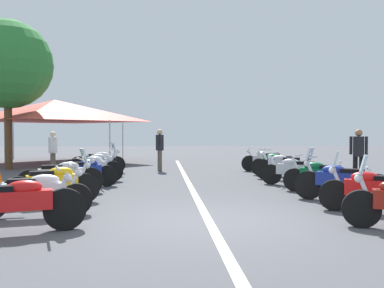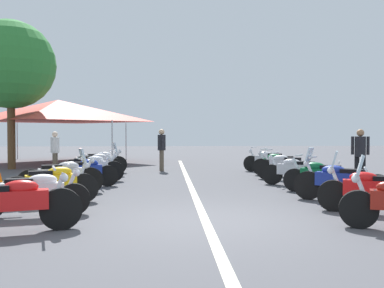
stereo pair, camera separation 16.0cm
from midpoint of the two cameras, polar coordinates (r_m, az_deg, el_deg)
name	(u,v)px [view 2 (the right image)]	position (r m, az deg, el deg)	size (l,w,h in m)	color
ground_plane	(206,221)	(7.62, 2.43, -10.29)	(80.00, 80.00, 0.00)	#4C4C51
lane_centre_stripe	(191,187)	(12.28, 0.22, -5.73)	(22.21, 0.16, 0.01)	beige
motorcycle_left_row_0	(10,203)	(7.19, -22.54, -7.34)	(0.89, 2.16, 1.02)	black
motorcycle_left_row_1	(34,193)	(8.43, -19.86, -6.16)	(0.72, 2.06, 0.98)	black
motorcycle_left_row_2	(53,183)	(9.72, -17.66, -4.98)	(0.96, 1.94, 1.21)	black
motorcycle_left_row_3	(62,176)	(11.19, -16.61, -4.13)	(0.90, 2.03, 1.01)	black
motorcycle_left_row_4	(83,172)	(12.48, -13.96, -3.60)	(0.82, 1.97, 0.99)	black
motorcycle_left_row_5	(90,167)	(13.75, -13.15, -3.06)	(0.67, 2.15, 1.01)	black
motorcycle_left_row_6	(95,164)	(15.18, -12.52, -2.60)	(0.87, 2.08, 1.21)	black
motorcycle_left_row_7	(100,161)	(16.53, -11.92, -2.28)	(0.64, 2.08, 1.01)	black
motorcycle_right_row_1	(372,190)	(8.99, 23.32, -5.61)	(1.02, 1.98, 1.20)	black
motorcycle_right_row_2	(340,181)	(10.18, 19.60, -4.67)	(1.30, 1.87, 1.22)	black
motorcycle_right_row_3	(321,176)	(11.47, 17.19, -4.09)	(1.19, 1.74, 0.98)	black
motorcycle_right_row_4	(297,171)	(12.78, 14.17, -3.49)	(1.30, 1.86, 0.98)	black
motorcycle_right_row_5	(285,166)	(14.21, 12.68, -2.90)	(1.24, 1.77, 1.01)	black
motorcycle_right_row_6	(279,164)	(15.41, 11.81, -2.60)	(1.21, 1.72, 0.99)	black
motorcycle_right_row_7	(269,161)	(16.94, 10.50, -2.19)	(1.17, 1.89, 1.00)	black
traffic_cone_0	(0,186)	(11.18, -23.83, -5.10)	(0.36, 0.36, 0.61)	orange
traffic_cone_1	(337,176)	(13.07, 19.09, -4.10)	(0.36, 0.36, 0.61)	orange
bystander_0	(55,149)	(16.89, -17.56, -0.65)	(0.53, 0.32, 1.59)	brown
bystander_1	(360,152)	(13.95, 21.84, -0.97)	(0.32, 0.48, 1.66)	black
bystander_2	(162,146)	(17.23, -3.81, -0.33)	(0.52, 0.32, 1.69)	brown
roadside_tree_0	(11,65)	(19.72, -22.85, 9.71)	(3.71, 3.71, 6.26)	brown
event_tent	(58,111)	(22.68, -17.26, 4.26)	(6.92, 6.92, 3.20)	#E54C3F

